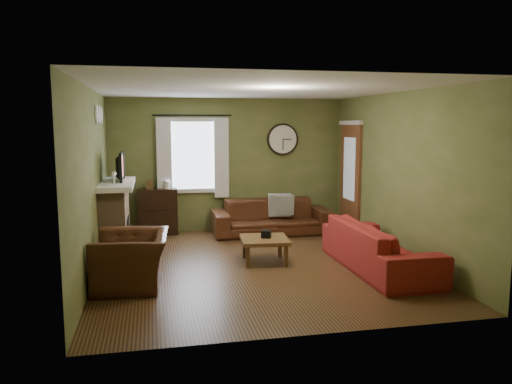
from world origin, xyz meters
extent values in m
cube|color=#462E19|center=(0.00, 0.00, 0.00)|extent=(4.60, 5.20, 0.00)
cube|color=white|center=(0.00, 0.00, 2.60)|extent=(4.60, 5.20, 0.00)
cube|color=#626A36|center=(-2.30, 0.00, 1.30)|extent=(0.00, 5.20, 2.60)
cube|color=#626A36|center=(2.30, 0.00, 1.30)|extent=(0.00, 5.20, 2.60)
cube|color=#626A36|center=(0.00, 2.60, 1.30)|extent=(4.60, 0.00, 2.60)
cube|color=#626A36|center=(0.00, -2.60, 1.30)|extent=(4.60, 0.00, 2.60)
cube|color=tan|center=(-2.10, 1.15, 0.55)|extent=(0.40, 1.40, 1.10)
cube|color=black|center=(-1.91, 1.15, 0.30)|extent=(0.04, 0.60, 0.55)
cube|color=white|center=(-2.07, 1.15, 1.14)|extent=(0.58, 1.60, 0.08)
imported|color=black|center=(-2.05, 1.30, 1.35)|extent=(0.08, 0.60, 0.35)
cube|color=#994C3F|center=(-1.97, 1.30, 1.41)|extent=(0.02, 0.62, 0.36)
cylinder|color=white|center=(-2.28, 0.80, 2.25)|extent=(0.28, 0.28, 0.03)
cylinder|color=white|center=(-2.28, 1.15, 2.25)|extent=(0.28, 0.28, 0.03)
cylinder|color=white|center=(-2.28, 1.50, 2.25)|extent=(0.28, 0.28, 0.03)
cylinder|color=black|center=(-0.70, 2.48, 2.27)|extent=(0.03, 0.03, 1.50)
cube|color=silver|center=(-1.25, 2.48, 1.45)|extent=(0.28, 0.04, 1.55)
cube|color=silver|center=(-0.15, 2.48, 1.45)|extent=(0.28, 0.04, 1.55)
cube|color=brown|center=(2.27, 1.85, 1.05)|extent=(0.05, 0.90, 2.10)
imported|color=brown|center=(-1.38, 2.57, 0.96)|extent=(0.23, 0.28, 0.02)
imported|color=#3E1F11|center=(0.75, 2.04, 0.33)|extent=(2.26, 0.88, 0.66)
cube|color=gray|center=(0.99, 2.04, 0.55)|extent=(0.40, 0.16, 0.39)
cube|color=gray|center=(0.92, 2.07, 0.55)|extent=(0.45, 0.18, 0.43)
imported|color=maroon|center=(1.71, -0.61, 0.34)|extent=(0.91, 2.33, 0.68)
imported|color=#3E1F11|center=(-1.78, -0.65, 0.35)|extent=(1.00, 1.13, 0.70)
cube|color=black|center=(0.20, 0.12, 0.40)|extent=(0.19, 0.19, 0.11)
camera|label=1|loc=(-1.49, -7.16, 2.11)|focal=35.00mm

